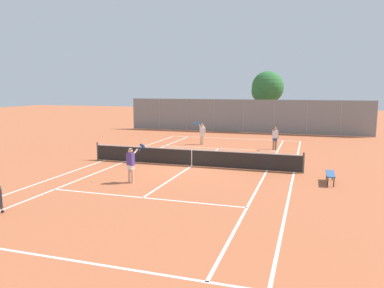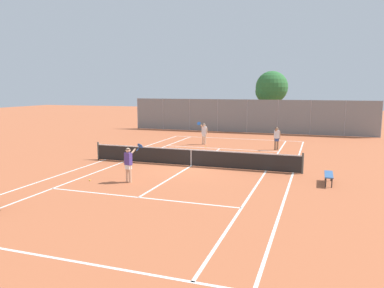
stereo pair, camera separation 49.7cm
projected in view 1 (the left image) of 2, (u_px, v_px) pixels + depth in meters
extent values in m
plane|color=#B25B38|center=(192.00, 166.00, 20.81)|extent=(120.00, 120.00, 0.00)
cube|color=silver|center=(52.00, 257.00, 9.59)|extent=(11.00, 0.10, 0.01)
cube|color=silver|center=(234.00, 139.00, 32.02)|extent=(11.00, 0.10, 0.01)
cube|color=silver|center=(105.00, 160.00, 22.45)|extent=(0.10, 23.80, 0.01)
cube|color=silver|center=(294.00, 173.00, 19.16)|extent=(0.10, 23.80, 0.01)
cube|color=silver|center=(125.00, 162.00, 22.04)|extent=(0.10, 23.80, 0.01)
cube|color=silver|center=(267.00, 171.00, 19.57)|extent=(0.10, 23.80, 0.01)
cube|color=silver|center=(143.00, 198.00, 14.77)|extent=(8.26, 0.10, 0.01)
cube|color=silver|center=(219.00, 148.00, 26.84)|extent=(8.26, 0.10, 0.01)
cube|color=silver|center=(192.00, 166.00, 20.80)|extent=(0.10, 12.80, 0.01)
cylinder|color=#474C47|center=(98.00, 151.00, 22.50)|extent=(0.10, 0.10, 1.07)
cylinder|color=#474C47|center=(303.00, 163.00, 18.95)|extent=(0.10, 0.10, 1.07)
cube|color=black|center=(192.00, 158.00, 20.74)|extent=(11.90, 0.02, 0.89)
cube|color=white|center=(192.00, 150.00, 20.67)|extent=(11.90, 0.03, 0.06)
cube|color=white|center=(192.00, 158.00, 20.74)|extent=(0.05, 0.03, 0.89)
cylinder|color=#B7B7BC|center=(2.00, 209.00, 12.95)|extent=(0.02, 0.02, 0.16)
cylinder|color=black|center=(3.00, 212.00, 12.97)|extent=(0.09, 0.09, 0.10)
cylinder|color=#B7B7BC|center=(2.00, 205.00, 13.39)|extent=(0.02, 0.02, 0.16)
cylinder|color=black|center=(2.00, 208.00, 13.40)|extent=(0.09, 0.09, 0.10)
cylinder|color=#D8A884|center=(130.00, 174.00, 17.13)|extent=(0.13, 0.13, 0.82)
cylinder|color=#D8A884|center=(132.00, 174.00, 17.03)|extent=(0.13, 0.13, 0.82)
cube|color=white|center=(131.00, 167.00, 17.03)|extent=(0.32, 0.26, 0.24)
cube|color=#4C388C|center=(131.00, 159.00, 16.98)|extent=(0.38, 0.29, 0.56)
sphere|color=#D8A884|center=(130.00, 151.00, 16.92)|extent=(0.22, 0.22, 0.22)
cylinder|color=black|center=(130.00, 149.00, 16.91)|extent=(0.23, 0.23, 0.02)
cylinder|color=#D8A884|center=(127.00, 160.00, 17.11)|extent=(0.08, 0.08, 0.52)
cylinder|color=#D8A884|center=(135.00, 153.00, 16.97)|extent=(0.21, 0.46, 0.35)
cylinder|color=#1E4C99|center=(141.00, 149.00, 17.08)|extent=(0.11, 0.25, 0.22)
cylinder|color=#1E4C99|center=(142.00, 146.00, 17.17)|extent=(0.33, 0.27, 0.23)
cylinder|color=beige|center=(203.00, 139.00, 28.69)|extent=(0.13, 0.13, 0.82)
cylinder|color=beige|center=(201.00, 139.00, 28.74)|extent=(0.13, 0.13, 0.82)
cube|color=white|center=(202.00, 135.00, 28.66)|extent=(0.28, 0.19, 0.24)
cube|color=white|center=(202.00, 130.00, 28.61)|extent=(0.34, 0.21, 0.56)
sphere|color=beige|center=(202.00, 125.00, 28.55)|extent=(0.22, 0.22, 0.22)
cylinder|color=black|center=(202.00, 124.00, 28.54)|extent=(0.23, 0.23, 0.02)
cylinder|color=beige|center=(205.00, 131.00, 28.56)|extent=(0.08, 0.08, 0.52)
cylinder|color=beige|center=(200.00, 127.00, 28.47)|extent=(0.09, 0.46, 0.35)
cylinder|color=#1E4C99|center=(197.00, 125.00, 28.23)|extent=(0.04, 0.25, 0.22)
cylinder|color=#1E4C99|center=(197.00, 123.00, 28.10)|extent=(0.28, 0.20, 0.23)
cylinder|color=#936B4C|center=(276.00, 144.00, 26.26)|extent=(0.13, 0.13, 0.82)
cylinder|color=#936B4C|center=(274.00, 144.00, 26.23)|extent=(0.13, 0.13, 0.82)
cube|color=#334C8C|center=(275.00, 139.00, 26.20)|extent=(0.33, 0.29, 0.24)
cube|color=white|center=(275.00, 134.00, 26.15)|extent=(0.39, 0.33, 0.56)
sphere|color=#936B4C|center=(275.00, 129.00, 26.09)|extent=(0.22, 0.22, 0.22)
cylinder|color=black|center=(275.00, 128.00, 26.08)|extent=(0.23, 0.23, 0.02)
cylinder|color=#936B4C|center=(278.00, 135.00, 26.19)|extent=(0.08, 0.08, 0.52)
cylinder|color=#936B4C|center=(274.00, 130.00, 25.95)|extent=(0.28, 0.44, 0.35)
sphere|color=#D1DB33|center=(92.00, 181.00, 17.36)|extent=(0.07, 0.07, 0.07)
sphere|color=#D1DB33|center=(204.00, 147.00, 27.33)|extent=(0.07, 0.07, 0.07)
cube|color=#33598C|center=(330.00, 174.00, 16.97)|extent=(0.36, 1.50, 0.05)
cylinder|color=#262626|center=(328.00, 182.00, 16.44)|extent=(0.05, 0.05, 0.41)
cylinder|color=#262626|center=(327.00, 175.00, 17.64)|extent=(0.05, 0.05, 0.41)
cylinder|color=#262626|center=(334.00, 182.00, 16.37)|extent=(0.05, 0.05, 0.41)
cylinder|color=#262626|center=(332.00, 176.00, 17.57)|extent=(0.05, 0.05, 0.41)
cylinder|color=gray|center=(134.00, 113.00, 39.73)|extent=(0.08, 0.08, 3.22)
cylinder|color=gray|center=(159.00, 114.00, 38.85)|extent=(0.08, 0.08, 3.22)
cylinder|color=gray|center=(186.00, 115.00, 37.98)|extent=(0.08, 0.08, 3.22)
cylinder|color=gray|center=(214.00, 115.00, 37.10)|extent=(0.08, 0.08, 3.22)
cylinder|color=gray|center=(244.00, 116.00, 36.23)|extent=(0.08, 0.08, 3.22)
cylinder|color=gray|center=(274.00, 117.00, 35.35)|extent=(0.08, 0.08, 3.22)
cylinder|color=gray|center=(307.00, 117.00, 34.47)|extent=(0.08, 0.08, 3.22)
cylinder|color=gray|center=(341.00, 118.00, 33.60)|extent=(0.08, 0.08, 3.22)
cylinder|color=gray|center=(377.00, 119.00, 32.72)|extent=(0.08, 0.08, 3.22)
cube|color=slate|center=(244.00, 116.00, 36.23)|extent=(23.48, 0.02, 3.18)
cylinder|color=brown|center=(267.00, 114.00, 38.69)|extent=(0.28, 0.28, 3.23)
sphere|color=#2D6B33|center=(268.00, 87.00, 38.28)|extent=(3.27, 3.27, 3.27)
sphere|color=#2D6B33|center=(263.00, 91.00, 38.17)|extent=(2.31, 2.31, 2.31)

